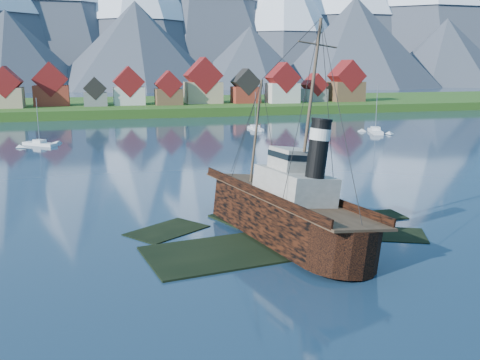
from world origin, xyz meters
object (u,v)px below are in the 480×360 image
object	(u,v)px
sailboat_d	(375,132)
sailboat_e	(255,129)
sailboat_c	(40,144)
tugboat_wreck	(276,207)

from	to	relation	value
sailboat_d	sailboat_e	size ratio (longest dim) A/B	1.24
sailboat_c	sailboat_d	bearing A→B (deg)	-48.02
sailboat_d	sailboat_e	world-z (taller)	sailboat_d
tugboat_wreck	sailboat_c	xyz separation A→B (m)	(-28.74, 72.77, -2.59)
tugboat_wreck	sailboat_e	distance (m)	91.92
sailboat_e	sailboat_c	bearing A→B (deg)	-162.49
sailboat_c	sailboat_d	size ratio (longest dim) A/B	0.82
sailboat_e	sailboat_d	bearing A→B (deg)	-27.40
sailboat_c	tugboat_wreck	bearing A→B (deg)	-116.72
tugboat_wreck	sailboat_e	size ratio (longest dim) A/B	2.67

